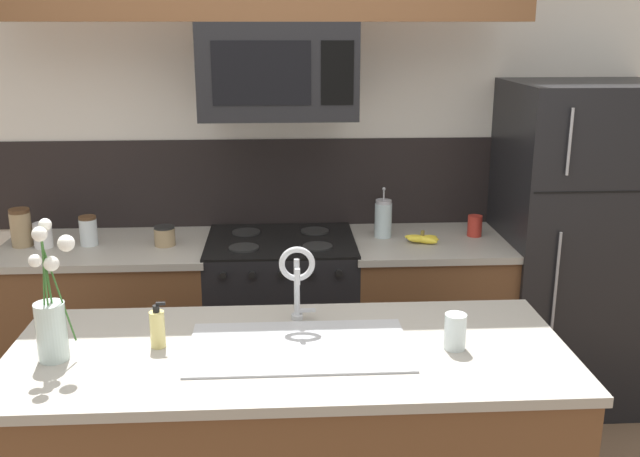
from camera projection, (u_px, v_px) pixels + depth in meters
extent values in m
cube|color=silver|center=(334.00, 153.00, 3.93)|extent=(5.20, 0.10, 2.60)
cube|color=black|center=(280.00, 183.00, 3.90)|extent=(3.58, 0.01, 0.48)
cube|color=brown|center=(113.00, 331.00, 3.74)|extent=(1.02, 0.62, 0.88)
cube|color=#9E998E|center=(105.00, 248.00, 3.61)|extent=(1.05, 0.65, 0.03)
cube|color=brown|center=(425.00, 323.00, 3.83)|extent=(0.78, 0.62, 0.88)
cube|color=#9E998E|center=(429.00, 243.00, 3.71)|extent=(0.81, 0.65, 0.03)
cube|color=black|center=(282.00, 324.00, 3.78)|extent=(0.76, 0.62, 0.91)
cube|color=black|center=(281.00, 241.00, 3.66)|extent=(0.76, 0.62, 0.01)
cylinder|color=black|center=(244.00, 248.00, 3.51)|extent=(0.15, 0.15, 0.01)
cylinder|color=black|center=(318.00, 246.00, 3.53)|extent=(0.15, 0.15, 0.01)
cylinder|color=black|center=(246.00, 232.00, 3.78)|extent=(0.15, 0.15, 0.01)
cylinder|color=black|center=(315.00, 231.00, 3.80)|extent=(0.15, 0.15, 0.01)
cylinder|color=black|center=(223.00, 275.00, 3.35)|extent=(0.03, 0.02, 0.03)
cylinder|color=black|center=(252.00, 275.00, 3.36)|extent=(0.03, 0.02, 0.03)
cylinder|color=black|center=(281.00, 274.00, 3.36)|extent=(0.03, 0.02, 0.03)
cylinder|color=black|center=(310.00, 274.00, 3.37)|extent=(0.03, 0.02, 0.03)
cylinder|color=black|center=(339.00, 273.00, 3.38)|extent=(0.03, 0.02, 0.03)
cube|color=black|center=(278.00, 70.00, 3.40)|extent=(0.74, 0.40, 0.45)
cube|color=black|center=(261.00, 73.00, 3.20)|extent=(0.45, 0.00, 0.29)
cube|color=black|center=(337.00, 73.00, 3.22)|extent=(0.15, 0.00, 0.29)
cube|color=black|center=(574.00, 246.00, 3.78)|extent=(0.78, 0.72, 1.71)
cube|color=black|center=(613.00, 192.00, 3.33)|extent=(0.75, 0.00, 0.01)
cylinder|color=#99999E|center=(570.00, 142.00, 3.23)|extent=(0.01, 0.01, 0.31)
cylinder|color=#99999E|center=(555.00, 297.00, 3.44)|extent=(0.01, 0.01, 0.65)
cylinder|color=#997F5B|center=(21.00, 229.00, 3.57)|extent=(0.10, 0.10, 0.17)
cylinder|color=#4C331E|center=(19.00, 211.00, 3.54)|extent=(0.10, 0.10, 0.02)
cylinder|color=silver|center=(43.00, 236.00, 3.56)|extent=(0.09, 0.09, 0.11)
cylinder|color=#B2B2B7|center=(42.00, 224.00, 3.54)|extent=(0.09, 0.09, 0.01)
cylinder|color=silver|center=(88.00, 232.00, 3.59)|extent=(0.09, 0.09, 0.14)
cylinder|color=#4C331E|center=(87.00, 218.00, 3.57)|extent=(0.09, 0.09, 0.02)
cylinder|color=#997F5B|center=(165.00, 237.00, 3.59)|extent=(0.10, 0.10, 0.09)
cylinder|color=black|center=(164.00, 227.00, 3.58)|extent=(0.10, 0.10, 0.01)
ellipsoid|color=yellow|center=(421.00, 239.00, 3.63)|extent=(0.17, 0.10, 0.05)
ellipsoid|color=yellow|center=(421.00, 238.00, 3.64)|extent=(0.18, 0.06, 0.05)
ellipsoid|color=yellow|center=(423.00, 239.00, 3.63)|extent=(0.18, 0.06, 0.05)
ellipsoid|color=yellow|center=(424.00, 238.00, 3.64)|extent=(0.17, 0.11, 0.05)
cylinder|color=brown|center=(422.00, 233.00, 3.63)|extent=(0.02, 0.02, 0.03)
cylinder|color=silver|center=(383.00, 220.00, 3.72)|extent=(0.09, 0.09, 0.18)
cylinder|color=#A3A3AA|center=(384.00, 202.00, 3.69)|extent=(0.08, 0.08, 0.02)
cylinder|color=#A3A3AA|center=(384.00, 195.00, 3.68)|extent=(0.01, 0.01, 0.05)
sphere|color=#A3A3AA|center=(384.00, 189.00, 3.67)|extent=(0.02, 0.02, 0.02)
cylinder|color=#B22D23|center=(475.00, 226.00, 3.75)|extent=(0.08, 0.08, 0.11)
cube|color=#9E998E|center=(289.00, 353.00, 2.47)|extent=(1.93, 0.79, 0.03)
cube|color=#ADAFB5|center=(299.00, 347.00, 2.46)|extent=(0.76, 0.42, 0.01)
cube|color=#ADAFB5|center=(249.00, 369.00, 2.47)|extent=(0.30, 0.32, 0.15)
cube|color=#ADAFB5|center=(349.00, 366.00, 2.49)|extent=(0.30, 0.32, 0.15)
cylinder|color=#B7BABF|center=(297.00, 317.00, 2.70)|extent=(0.04, 0.04, 0.02)
cylinder|color=#B7BABF|center=(297.00, 287.00, 2.67)|extent=(0.02, 0.02, 0.22)
torus|color=#B7BABF|center=(297.00, 264.00, 2.58)|extent=(0.13, 0.02, 0.13)
cylinder|color=#B7BABF|center=(297.00, 277.00, 2.54)|extent=(0.02, 0.02, 0.06)
cube|color=#B7BABF|center=(306.00, 310.00, 2.70)|extent=(0.07, 0.01, 0.01)
cylinder|color=#DBCC75|center=(157.00, 329.00, 2.45)|extent=(0.05, 0.05, 0.13)
cylinder|color=black|center=(156.00, 309.00, 2.43)|extent=(0.02, 0.02, 0.02)
cube|color=black|center=(160.00, 304.00, 2.43)|extent=(0.03, 0.01, 0.01)
cylinder|color=silver|center=(455.00, 331.00, 2.44)|extent=(0.08, 0.08, 0.13)
cylinder|color=silver|center=(52.00, 332.00, 2.35)|extent=(0.10, 0.10, 0.20)
cylinder|color=silver|center=(54.00, 349.00, 2.37)|extent=(0.09, 0.09, 0.06)
cylinder|color=#386B2D|center=(49.00, 285.00, 2.33)|extent=(0.01, 0.04, 0.40)
sphere|color=white|center=(45.00, 225.00, 2.29)|extent=(0.04, 0.04, 0.04)
cylinder|color=#386B2D|center=(46.00, 290.00, 2.30)|extent=(0.01, 0.03, 0.38)
sphere|color=white|center=(39.00, 234.00, 2.23)|extent=(0.05, 0.05, 0.05)
cylinder|color=#386B2D|center=(44.00, 303.00, 2.31)|extent=(0.02, 0.03, 0.30)
sphere|color=white|center=(35.00, 261.00, 2.25)|extent=(0.04, 0.04, 0.04)
cylinder|color=#386B2D|center=(59.00, 294.00, 2.32)|extent=(0.08, 0.01, 0.34)
sphere|color=white|center=(66.00, 243.00, 2.28)|extent=(0.05, 0.05, 0.05)
cylinder|color=#386B2D|center=(52.00, 304.00, 2.33)|extent=(0.03, 0.01, 0.28)
sphere|color=white|center=(51.00, 264.00, 2.29)|extent=(0.05, 0.05, 0.05)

